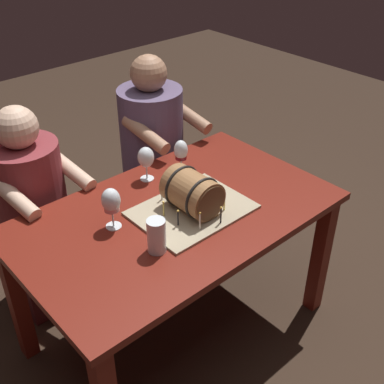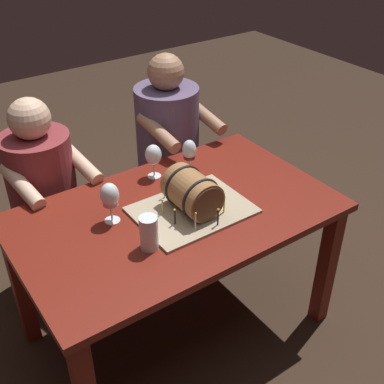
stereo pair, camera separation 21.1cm
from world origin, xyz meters
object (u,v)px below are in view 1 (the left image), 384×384
Objects in this scene: wine_glass_rose at (111,202)px; beer_pint at (157,236)px; wine_glass_red at (181,152)px; person_seated_right at (153,162)px; barrel_cake at (192,196)px; wine_glass_empty at (146,158)px; dining_table at (176,231)px; person_seated_left at (36,219)px.

beer_pint is (0.04, -0.24, -0.05)m from wine_glass_rose.
wine_glass_red is 0.14× the size of person_seated_right.
wine_glass_empty is at bearing 87.19° from barrel_cake.
person_seated_right reaches higher than wine_glass_red.
dining_table is at bearing -134.81° from wine_glass_red.
person_seated_left reaches higher than beer_pint.
person_seated_left is at bearing 146.49° from wine_glass_red.
person_seated_left is at bearing -179.98° from person_seated_right.
beer_pint is at bearing -159.08° from barrel_cake.
person_seated_left is at bearing 101.20° from wine_glass_rose.
wine_glass_red is (0.50, 0.15, -0.01)m from wine_glass_rose.
wine_glass_red is (0.18, 0.29, 0.03)m from barrel_cake.
wine_glass_rose reaches higher than dining_table.
wine_glass_empty is at bearing 160.59° from wine_glass_red.
wine_glass_red is 0.61m from beer_pint.
wine_glass_red is at bearing 57.26° from barrel_cake.
person_seated_left is (-0.43, 0.69, -0.29)m from barrel_cake.
person_seated_right reaches higher than wine_glass_empty.
wine_glass_rose is at bearing 99.35° from beer_pint.
person_seated_left is at bearing 121.81° from barrel_cake.
person_seated_right reaches higher than dining_table.
barrel_cake is 2.89× the size of wine_glass_empty.
beer_pint is (-0.46, -0.39, -0.04)m from wine_glass_red.
beer_pint is (-0.28, -0.11, -0.01)m from barrel_cake.
dining_table is 0.38m from wine_glass_empty.
barrel_cake is 2.64× the size of wine_glass_rose.
wine_glass_rose is at bearing -148.10° from wine_glass_empty.
person_seated_right is at bearing 49.10° from wine_glass_empty.
wine_glass_rose is at bearing -163.37° from wine_glass_red.
wine_glass_red is 0.51m from person_seated_right.
dining_table is at bearing 141.55° from barrel_cake.
dining_table is 1.25× the size of person_seated_left.
wine_glass_rose reaches higher than wine_glass_empty.
person_seated_right reaches higher than beer_pint.
wine_glass_empty is 0.54m from person_seated_right.
wine_glass_rose is 0.16× the size of person_seated_right.
wine_glass_red is at bearing 45.19° from dining_table.
dining_table is at bearing -120.00° from person_seated_right.
barrel_cake is at bearing -92.81° from wine_glass_empty.
person_seated_left is (-0.37, 0.65, -0.10)m from dining_table.
wine_glass_rose reaches higher than beer_pint.
dining_table is 1.17× the size of person_seated_right.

